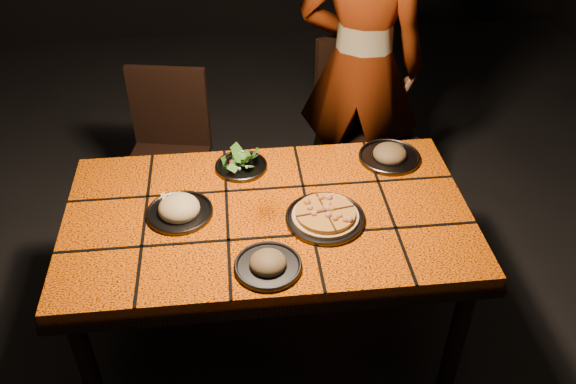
{
  "coord_description": "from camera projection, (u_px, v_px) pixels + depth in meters",
  "views": [
    {
      "loc": [
        -0.12,
        -1.85,
        2.3
      ],
      "look_at": [
        0.08,
        0.03,
        0.82
      ],
      "focal_mm": 38.0,
      "sensor_mm": 36.0,
      "label": 1
    }
  ],
  "objects": [
    {
      "name": "plate_pizza",
      "position": [
        325.0,
        216.0,
        2.36
      ],
      "size": [
        0.31,
        0.31,
        0.04
      ],
      "color": "#39393E",
      "rests_on": "dining_table"
    },
    {
      "name": "dining_table",
      "position": [
        268.0,
        227.0,
        2.46
      ],
      "size": [
        1.62,
        0.92,
        0.75
      ],
      "color": "#F56107",
      "rests_on": "ground"
    },
    {
      "name": "chair_far_right",
      "position": [
        358.0,
        110.0,
        3.42
      ],
      "size": [
        0.54,
        0.54,
        0.96
      ],
      "rotation": [
        0.0,
        0.0,
        0.3
      ],
      "color": "black",
      "rests_on": "ground"
    },
    {
      "name": "plate_mushroom_b",
      "position": [
        390.0,
        154.0,
        2.69
      ],
      "size": [
        0.27,
        0.27,
        0.09
      ],
      "color": "#39393E",
      "rests_on": "dining_table"
    },
    {
      "name": "diner",
      "position": [
        361.0,
        67.0,
        3.1
      ],
      "size": [
        0.75,
        0.61,
        1.78
      ],
      "primitive_type": "imported",
      "rotation": [
        0.0,
        0.0,
        2.83
      ],
      "color": "brown",
      "rests_on": "ground"
    },
    {
      "name": "room_shell",
      "position": [
        263.0,
        32.0,
        1.95
      ],
      "size": [
        6.04,
        7.04,
        3.08
      ],
      "color": "black",
      "rests_on": "ground"
    },
    {
      "name": "plate_pasta",
      "position": [
        179.0,
        210.0,
        2.38
      ],
      "size": [
        0.26,
        0.26,
        0.09
      ],
      "color": "#39393E",
      "rests_on": "dining_table"
    },
    {
      "name": "plate_salad",
      "position": [
        241.0,
        163.0,
        2.63
      ],
      "size": [
        0.23,
        0.23,
        0.07
      ],
      "color": "#39393E",
      "rests_on": "dining_table"
    },
    {
      "name": "plate_mushroom_a",
      "position": [
        268.0,
        264.0,
        2.15
      ],
      "size": [
        0.24,
        0.24,
        0.08
      ],
      "color": "#39393E",
      "rests_on": "dining_table"
    },
    {
      "name": "chair_far_left",
      "position": [
        168.0,
        143.0,
        3.21
      ],
      "size": [
        0.48,
        0.48,
        0.91
      ],
      "rotation": [
        0.0,
        0.0,
        -0.19
      ],
      "color": "black",
      "rests_on": "ground"
    }
  ]
}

